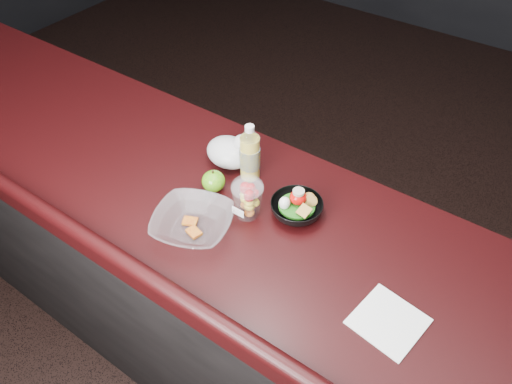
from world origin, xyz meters
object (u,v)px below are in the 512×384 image
lemonade_bottle (250,156)px  snack_bowl (296,207)px  fruit_cup (247,197)px  takeout_bowl (193,223)px  green_apple (213,181)px

lemonade_bottle → snack_bowl: (0.21, -0.06, -0.05)m
lemonade_bottle → fruit_cup: (0.10, -0.14, -0.01)m
takeout_bowl → lemonade_bottle: bearing=90.5°
green_apple → takeout_bowl: bearing=-70.8°
lemonade_bottle → snack_bowl: bearing=-16.0°
green_apple → snack_bowl: 0.28m
fruit_cup → snack_bowl: bearing=35.0°
lemonade_bottle → fruit_cup: 0.17m
snack_bowl → takeout_bowl: 0.31m
takeout_bowl → snack_bowl: bearing=46.8°
fruit_cup → green_apple: fruit_cup is taller
green_apple → snack_bowl: bearing=11.8°
takeout_bowl → green_apple: bearing=109.2°
fruit_cup → takeout_bowl: bearing=-123.0°
fruit_cup → takeout_bowl: fruit_cup is taller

